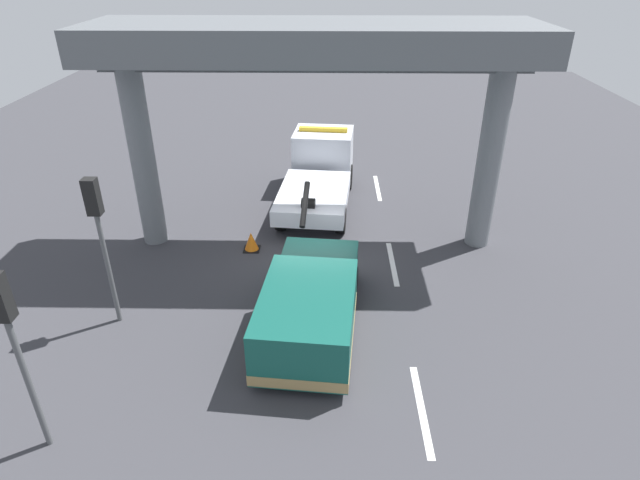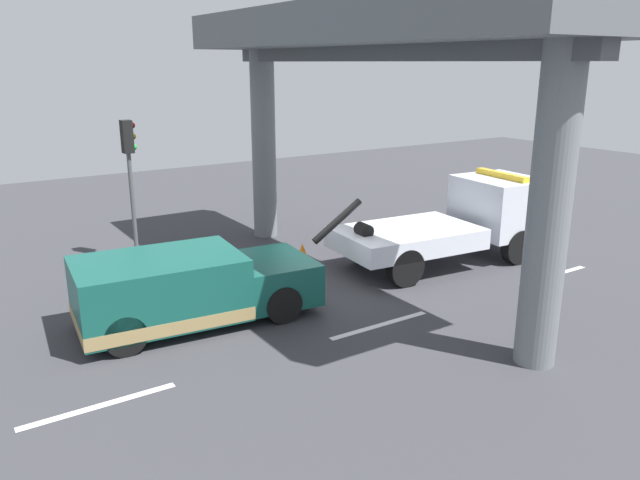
% 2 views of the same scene
% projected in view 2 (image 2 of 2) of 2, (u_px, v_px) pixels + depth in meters
% --- Properties ---
extents(ground_plane, '(60.00, 40.00, 0.10)m').
position_uv_depth(ground_plane, '(319.00, 294.00, 15.45)').
color(ground_plane, '#38383D').
extents(lane_stripe_west, '(2.60, 0.16, 0.01)m').
position_uv_depth(lane_stripe_west, '(100.00, 406.00, 10.31)').
color(lane_stripe_west, silver).
rests_on(lane_stripe_west, ground).
extents(lane_stripe_mid, '(2.60, 0.16, 0.01)m').
position_uv_depth(lane_stripe_mid, '(380.00, 325.00, 13.47)').
color(lane_stripe_mid, silver).
rests_on(lane_stripe_mid, ground).
extents(lane_stripe_east, '(2.60, 0.16, 0.01)m').
position_uv_depth(lane_stripe_east, '(553.00, 275.00, 16.64)').
color(lane_stripe_east, silver).
rests_on(lane_stripe_east, ground).
extents(tow_truck_white, '(7.33, 2.93, 2.46)m').
position_uv_depth(tow_truck_white, '(462.00, 220.00, 17.62)').
color(tow_truck_white, silver).
rests_on(tow_truck_white, ground).
extents(towed_van_green, '(5.37, 2.64, 1.58)m').
position_uv_depth(towed_van_green, '(187.00, 289.00, 13.41)').
color(towed_van_green, '#145147').
rests_on(towed_van_green, ground).
extents(overpass_structure, '(3.60, 12.80, 6.87)m').
position_uv_depth(overpass_structure, '(369.00, 46.00, 14.54)').
color(overpass_structure, slate).
rests_on(overpass_structure, ground).
extents(traffic_light_far, '(0.39, 0.32, 4.02)m').
position_uv_depth(traffic_light_far, '(130.00, 159.00, 17.14)').
color(traffic_light_far, '#515456').
rests_on(traffic_light_far, ground).
extents(traffic_cone_orange, '(0.52, 0.52, 0.62)m').
position_uv_depth(traffic_cone_orange, '(302.00, 254.00, 17.45)').
color(traffic_cone_orange, orange).
rests_on(traffic_cone_orange, ground).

